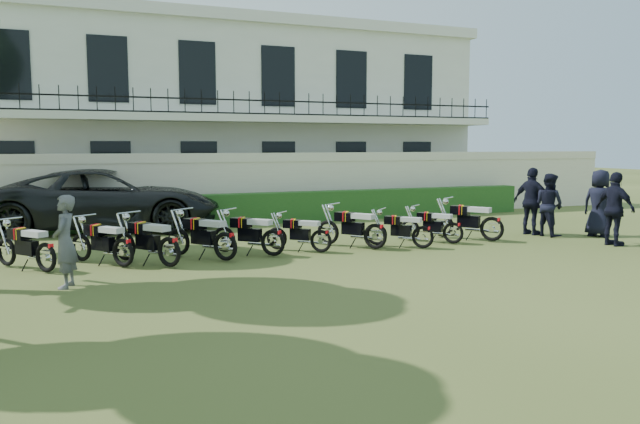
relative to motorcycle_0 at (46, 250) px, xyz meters
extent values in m
plane|color=#39461C|center=(6.39, -1.12, -0.48)|extent=(100.00, 100.00, 0.00)
cube|color=beige|center=(6.39, 6.88, 0.52)|extent=(30.00, 0.30, 2.00)
cube|color=beige|center=(6.39, 6.88, 1.67)|extent=(30.00, 0.35, 0.30)
cube|color=#1A491A|center=(7.39, 6.08, 0.02)|extent=(18.00, 0.60, 1.00)
cube|color=silver|center=(6.39, 12.88, 3.02)|extent=(20.00, 8.00, 7.00)
cube|color=silver|center=(6.39, 12.88, 6.72)|extent=(20.40, 8.40, 0.40)
cube|color=silver|center=(6.39, 8.18, 3.02)|extent=(20.00, 1.40, 0.25)
cube|color=black|center=(6.39, 7.53, 3.62)|extent=(20.00, 0.05, 0.05)
cube|color=black|center=(6.39, 7.53, 3.17)|extent=(20.00, 0.05, 0.05)
cube|color=black|center=(-1.11, 8.90, 1.12)|extent=(1.30, 0.12, 2.20)
cube|color=black|center=(-1.11, 8.90, 4.62)|extent=(1.30, 0.12, 2.20)
cube|color=black|center=(1.89, 8.90, 1.12)|extent=(1.30, 0.12, 2.20)
cube|color=black|center=(1.89, 8.90, 4.62)|extent=(1.30, 0.12, 2.20)
cube|color=black|center=(4.89, 8.90, 1.12)|extent=(1.30, 0.12, 2.20)
cube|color=black|center=(4.89, 8.90, 4.62)|extent=(1.30, 0.12, 2.20)
cube|color=black|center=(7.89, 8.90, 1.12)|extent=(1.30, 0.12, 2.20)
cube|color=black|center=(7.89, 8.90, 4.62)|extent=(1.30, 0.12, 2.20)
cube|color=black|center=(10.89, 8.90, 1.12)|extent=(1.30, 0.12, 2.20)
cube|color=black|center=(10.89, 8.90, 4.62)|extent=(1.30, 0.12, 2.20)
cube|color=black|center=(13.89, 8.90, 1.12)|extent=(1.30, 0.12, 2.20)
cube|color=black|center=(13.89, 8.90, 4.62)|extent=(1.30, 0.12, 2.20)
torus|color=black|center=(0.39, -0.51, -0.18)|extent=(0.44, 0.53, 0.61)
torus|color=black|center=(-0.40, 0.51, -0.18)|extent=(0.44, 0.53, 0.61)
cube|color=black|center=(0.03, -0.04, -0.03)|extent=(0.48, 0.54, 0.30)
cube|color=black|center=(-0.11, 0.14, 0.24)|extent=(0.48, 0.51, 0.22)
cube|color=red|center=(-0.11, 0.14, 0.25)|extent=(0.21, 0.27, 0.23)
cube|color=yellow|center=(-0.07, 0.10, 0.25)|extent=(0.19, 0.25, 0.23)
cube|color=#B7B7B7|center=(0.19, -0.25, 0.28)|extent=(0.52, 0.58, 0.12)
cylinder|color=silver|center=(-0.30, 0.40, 0.54)|extent=(0.49, 0.39, 0.03)
torus|color=black|center=(1.88, -0.53, -0.18)|extent=(0.44, 0.54, 0.61)
torus|color=black|center=(1.08, 0.50, -0.18)|extent=(0.44, 0.54, 0.61)
cube|color=black|center=(1.51, -0.06, -0.03)|extent=(0.48, 0.54, 0.30)
cube|color=black|center=(1.37, 0.13, 0.24)|extent=(0.48, 0.51, 0.22)
cube|color=red|center=(1.37, 0.13, 0.25)|extent=(0.21, 0.27, 0.23)
cube|color=yellow|center=(1.41, 0.08, 0.25)|extent=(0.19, 0.25, 0.23)
cube|color=#B7B7B7|center=(1.68, -0.27, 0.28)|extent=(0.53, 0.58, 0.12)
cylinder|color=silver|center=(1.17, 0.38, 0.54)|extent=(0.49, 0.39, 0.03)
torus|color=black|center=(2.76, -0.97, -0.16)|extent=(0.45, 0.58, 0.64)
torus|color=black|center=(1.98, 0.15, -0.16)|extent=(0.45, 0.58, 0.64)
cube|color=black|center=(2.40, -0.45, 0.00)|extent=(0.49, 0.58, 0.32)
cube|color=black|center=(2.26, -0.25, 0.28)|extent=(0.50, 0.55, 0.23)
cube|color=red|center=(2.26, -0.25, 0.29)|extent=(0.23, 0.28, 0.24)
cube|color=yellow|center=(2.30, -0.30, 0.29)|extent=(0.21, 0.26, 0.24)
cube|color=#B7B7B7|center=(2.56, -0.68, 0.32)|extent=(0.54, 0.62, 0.13)
cylinder|color=silver|center=(2.07, 0.02, 0.60)|extent=(0.54, 0.39, 0.03)
torus|color=black|center=(4.04, -0.70, -0.16)|extent=(0.47, 0.57, 0.65)
torus|color=black|center=(3.21, 0.39, -0.16)|extent=(0.47, 0.57, 0.65)
cube|color=black|center=(3.66, -0.20, 0.00)|extent=(0.50, 0.58, 0.32)
cube|color=black|center=(3.51, 0.00, 0.29)|extent=(0.51, 0.55, 0.23)
cube|color=red|center=(3.51, 0.00, 0.30)|extent=(0.23, 0.29, 0.24)
cube|color=yellow|center=(3.55, -0.05, 0.30)|extent=(0.20, 0.27, 0.24)
cube|color=#B7B7B7|center=(3.83, -0.42, 0.33)|extent=(0.55, 0.62, 0.13)
cylinder|color=silver|center=(3.31, 0.27, 0.60)|extent=(0.52, 0.41, 0.03)
torus|color=black|center=(5.23, -0.46, -0.17)|extent=(0.49, 0.51, 0.62)
torus|color=black|center=(4.32, 0.49, -0.17)|extent=(0.49, 0.51, 0.62)
cube|color=black|center=(4.81, -0.02, -0.02)|extent=(0.52, 0.53, 0.30)
cube|color=black|center=(4.65, 0.15, 0.25)|extent=(0.51, 0.51, 0.22)
cube|color=red|center=(4.65, 0.15, 0.26)|extent=(0.19, 0.28, 0.23)
cube|color=yellow|center=(4.69, 0.11, 0.26)|extent=(0.17, 0.27, 0.23)
cube|color=#B7B7B7|center=(5.00, -0.22, 0.29)|extent=(0.56, 0.57, 0.12)
cylinder|color=silver|center=(4.43, 0.38, 0.56)|extent=(0.46, 0.44, 0.03)
torus|color=black|center=(6.41, -0.34, -0.21)|extent=(0.45, 0.44, 0.55)
torus|color=black|center=(5.58, 0.48, -0.21)|extent=(0.45, 0.44, 0.55)
cube|color=black|center=(6.02, 0.03, -0.07)|extent=(0.47, 0.46, 0.27)
cube|color=black|center=(5.88, 0.18, 0.17)|extent=(0.45, 0.45, 0.20)
cube|color=red|center=(5.88, 0.18, 0.18)|extent=(0.17, 0.25, 0.21)
cube|color=yellow|center=(5.92, 0.14, 0.18)|extent=(0.14, 0.24, 0.21)
cube|color=#B7B7B7|center=(6.20, -0.14, 0.21)|extent=(0.50, 0.50, 0.11)
cylinder|color=silver|center=(5.67, 0.38, 0.44)|extent=(0.40, 0.40, 0.03)
torus|color=black|center=(7.80, -0.55, -0.17)|extent=(0.45, 0.56, 0.63)
torus|color=black|center=(7.01, 0.54, -0.17)|extent=(0.45, 0.56, 0.63)
cube|color=black|center=(7.43, -0.05, -0.01)|extent=(0.49, 0.57, 0.31)
cube|color=black|center=(7.29, 0.15, 0.27)|extent=(0.49, 0.53, 0.23)
cube|color=red|center=(7.29, 0.15, 0.28)|extent=(0.22, 0.28, 0.24)
cube|color=yellow|center=(7.33, 0.10, 0.28)|extent=(0.20, 0.26, 0.24)
cube|color=#B7B7B7|center=(7.60, -0.27, 0.31)|extent=(0.54, 0.60, 0.12)
cylinder|color=silver|center=(7.10, 0.41, 0.58)|extent=(0.52, 0.39, 0.03)
torus|color=black|center=(8.97, -0.76, -0.20)|extent=(0.45, 0.46, 0.56)
torus|color=black|center=(8.13, 0.09, -0.20)|extent=(0.45, 0.46, 0.56)
cube|color=black|center=(8.58, -0.37, -0.06)|extent=(0.47, 0.48, 0.28)
cube|color=black|center=(8.43, -0.22, 0.18)|extent=(0.46, 0.46, 0.20)
cube|color=red|center=(8.43, -0.22, 0.19)|extent=(0.17, 0.26, 0.21)
cube|color=yellow|center=(8.47, -0.26, 0.19)|extent=(0.15, 0.24, 0.21)
cube|color=#B7B7B7|center=(8.76, -0.55, 0.22)|extent=(0.51, 0.51, 0.11)
cylinder|color=silver|center=(8.23, -0.01, 0.46)|extent=(0.41, 0.41, 0.03)
torus|color=black|center=(10.04, -0.46, -0.20)|extent=(0.41, 0.49, 0.56)
torus|color=black|center=(9.31, 0.48, -0.20)|extent=(0.41, 0.49, 0.56)
cube|color=black|center=(9.70, -0.03, -0.06)|extent=(0.44, 0.50, 0.28)
cube|color=black|center=(9.58, 0.14, 0.18)|extent=(0.44, 0.47, 0.20)
cube|color=red|center=(9.58, 0.14, 0.19)|extent=(0.19, 0.25, 0.21)
cube|color=yellow|center=(9.61, 0.10, 0.19)|extent=(0.17, 0.23, 0.21)
cube|color=#B7B7B7|center=(9.85, -0.22, 0.22)|extent=(0.48, 0.53, 0.11)
cylinder|color=silver|center=(9.40, 0.37, 0.46)|extent=(0.45, 0.36, 0.03)
torus|color=black|center=(11.24, -0.64, -0.15)|extent=(0.45, 0.59, 0.65)
torus|color=black|center=(10.45, 0.51, -0.15)|extent=(0.45, 0.59, 0.65)
cube|color=black|center=(10.88, -0.10, 0.01)|extent=(0.49, 0.60, 0.32)
cube|color=black|center=(10.74, 0.10, 0.30)|extent=(0.50, 0.56, 0.24)
cube|color=red|center=(10.74, 0.10, 0.31)|extent=(0.24, 0.29, 0.25)
cube|color=yellow|center=(10.78, 0.05, 0.31)|extent=(0.21, 0.27, 0.25)
cube|color=#B7B7B7|center=(11.04, -0.34, 0.34)|extent=(0.55, 0.63, 0.13)
cylinder|color=silver|center=(10.55, 0.38, 0.62)|extent=(0.55, 0.39, 0.03)
imported|color=black|center=(1.56, 6.28, 0.45)|extent=(7.10, 4.20, 1.85)
imported|color=#5E5E63|center=(0.37, -1.51, 0.37)|extent=(0.55, 0.70, 1.68)
imported|color=black|center=(13.37, -1.72, 0.47)|extent=(0.53, 1.14, 1.89)
imported|color=black|center=(14.29, -0.34, 0.47)|extent=(0.88, 1.07, 1.89)
imported|color=black|center=(13.02, 0.24, 0.41)|extent=(0.78, 0.94, 1.78)
imported|color=black|center=(12.77, 0.65, 0.49)|extent=(0.80, 1.22, 1.93)
camera|label=1|loc=(0.42, -13.48, 2.10)|focal=35.00mm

